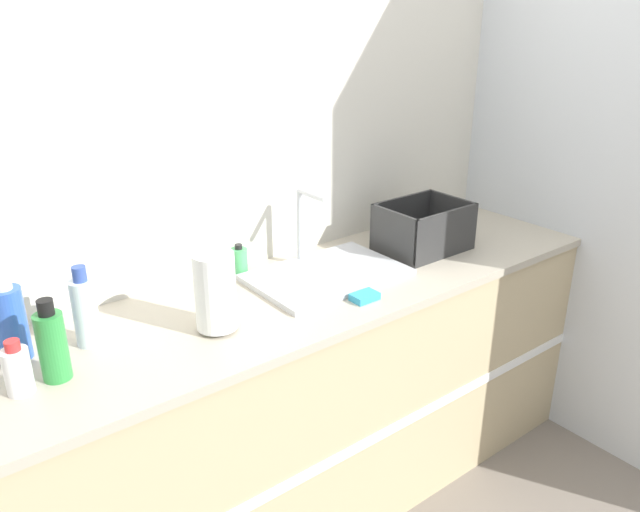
# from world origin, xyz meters

# --- Properties ---
(wall_back) EXTENTS (4.81, 0.06, 2.60)m
(wall_back) POSITION_xyz_m (0.00, 0.64, 1.30)
(wall_back) COLOR beige
(wall_back) RESTS_ON ground_plane
(wall_right) EXTENTS (0.06, 2.61, 2.60)m
(wall_right) POSITION_xyz_m (1.24, 0.30, 1.30)
(wall_right) COLOR silver
(wall_right) RESTS_ON ground_plane
(counter_cabinet) EXTENTS (2.44, 0.63, 0.91)m
(counter_cabinet) POSITION_xyz_m (0.00, 0.30, 0.46)
(counter_cabinet) COLOR tan
(counter_cabinet) RESTS_ON ground_plane
(sink) EXTENTS (0.54, 0.36, 0.30)m
(sink) POSITION_xyz_m (0.13, 0.34, 0.93)
(sink) COLOR silver
(sink) RESTS_ON counter_cabinet
(paper_towel_roll) EXTENTS (0.12, 0.12, 0.24)m
(paper_towel_roll) POSITION_xyz_m (-0.37, 0.23, 1.04)
(paper_towel_roll) COLOR #4C4C51
(paper_towel_roll) RESTS_ON counter_cabinet
(dish_rack) EXTENTS (0.34, 0.25, 0.19)m
(dish_rack) POSITION_xyz_m (0.60, 0.32, 0.99)
(dish_rack) COLOR #2D2D2D
(dish_rack) RESTS_ON counter_cabinet
(bottle_clear) EXTENTS (0.07, 0.07, 0.24)m
(bottle_clear) POSITION_xyz_m (-0.70, 0.38, 1.02)
(bottle_clear) COLOR silver
(bottle_clear) RESTS_ON counter_cabinet
(bottle_white_spray) EXTENTS (0.07, 0.07, 0.15)m
(bottle_white_spray) POSITION_xyz_m (-0.92, 0.25, 0.98)
(bottle_white_spray) COLOR white
(bottle_white_spray) RESTS_ON counter_cabinet
(bottle_blue) EXTENTS (0.09, 0.09, 0.25)m
(bottle_blue) POSITION_xyz_m (-0.89, 0.43, 1.03)
(bottle_blue) COLOR #2D56B7
(bottle_blue) RESTS_ON counter_cabinet
(bottle_green) EXTENTS (0.07, 0.07, 0.23)m
(bottle_green) POSITION_xyz_m (-0.83, 0.26, 1.01)
(bottle_green) COLOR #2D8C3D
(bottle_green) RESTS_ON counter_cabinet
(soap_dispenser) EXTENTS (0.06, 0.06, 0.11)m
(soap_dispenser) POSITION_xyz_m (-0.10, 0.55, 0.96)
(soap_dispenser) COLOR #4CB266
(soap_dispenser) RESTS_ON counter_cabinet
(sponge) EXTENTS (0.09, 0.06, 0.02)m
(sponge) POSITION_xyz_m (0.11, 0.11, 0.93)
(sponge) COLOR #3399BF
(sponge) RESTS_ON counter_cabinet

